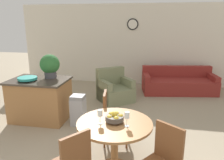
# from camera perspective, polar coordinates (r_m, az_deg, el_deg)

# --- Properties ---
(wall_back) EXTENTS (8.00, 0.09, 2.70)m
(wall_back) POSITION_cam_1_polar(r_m,az_deg,el_deg) (7.57, 5.94, 9.12)
(wall_back) COLOR silver
(wall_back) RESTS_ON ground_plane
(dining_table) EXTENTS (1.06, 1.06, 0.77)m
(dining_table) POSITION_cam_1_polar(r_m,az_deg,el_deg) (3.18, 0.65, -13.78)
(dining_table) COLOR #9E6B3D
(dining_table) RESTS_ON ground_plane
(dining_chair_near_right) EXTENTS (0.59, 0.59, 0.95)m
(dining_chair_near_right) POSITION_cam_1_polar(r_m,az_deg,el_deg) (2.85, 13.09, -19.63)
(dining_chair_near_right) COLOR brown
(dining_chair_near_right) RESTS_ON ground_plane
(dining_chair_far_side) EXTENTS (0.47, 0.47, 0.95)m
(dining_chair_far_side) POSITION_cam_1_polar(r_m,az_deg,el_deg) (3.89, -0.11, -9.21)
(dining_chair_far_side) COLOR brown
(dining_chair_far_side) RESTS_ON ground_plane
(fruit_bowl) EXTENTS (0.26, 0.26, 0.16)m
(fruit_bowl) POSITION_cam_1_polar(r_m,az_deg,el_deg) (3.07, 0.68, -9.71)
(fruit_bowl) COLOR #4C4742
(fruit_bowl) RESTS_ON dining_table
(wine_glass_left) EXTENTS (0.07, 0.07, 0.21)m
(wine_glass_left) POSITION_cam_1_polar(r_m,az_deg,el_deg) (2.99, -3.15, -8.73)
(wine_glass_left) COLOR silver
(wine_glass_left) RESTS_ON dining_table
(wine_glass_right) EXTENTS (0.07, 0.07, 0.21)m
(wine_glass_right) POSITION_cam_1_polar(r_m,az_deg,el_deg) (2.93, 3.94, -9.30)
(wine_glass_right) COLOR silver
(wine_glass_right) RESTS_ON dining_table
(kitchen_island) EXTENTS (1.24, 0.88, 0.92)m
(kitchen_island) POSITION_cam_1_polar(r_m,az_deg,el_deg) (5.09, -18.20, -4.82)
(kitchen_island) COLOR #9E6B3D
(kitchen_island) RESTS_ON ground_plane
(teal_bowl) EXTENTS (0.40, 0.40, 0.07)m
(teal_bowl) POSITION_cam_1_polar(r_m,az_deg,el_deg) (4.93, -21.21, 0.39)
(teal_bowl) COLOR teal
(teal_bowl) RESTS_ON kitchen_island
(potted_plant) EXTENTS (0.43, 0.43, 0.52)m
(potted_plant) POSITION_cam_1_polar(r_m,az_deg,el_deg) (4.99, -15.93, 3.73)
(potted_plant) COLOR #4C4C51
(potted_plant) RESTS_ON kitchen_island
(trash_bin) EXTENTS (0.28, 0.27, 0.65)m
(trash_bin) POSITION_cam_1_polar(r_m,az_deg,el_deg) (4.67, -8.82, -7.82)
(trash_bin) COLOR #9E9EA3
(trash_bin) RESTS_ON ground_plane
(couch) EXTENTS (2.27, 1.21, 0.76)m
(couch) POSITION_cam_1_polar(r_m,az_deg,el_deg) (7.05, 16.91, -0.86)
(couch) COLOR maroon
(couch) RESTS_ON ground_plane
(armchair) EXTENTS (1.14, 1.14, 0.88)m
(armchair) POSITION_cam_1_polar(r_m,az_deg,el_deg) (6.00, 0.71, -2.67)
(armchair) COLOR #7A7F5B
(armchair) RESTS_ON ground_plane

